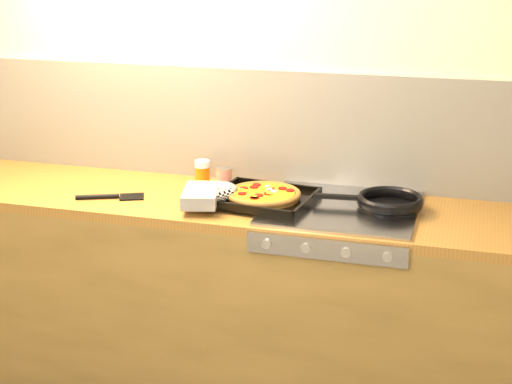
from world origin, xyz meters
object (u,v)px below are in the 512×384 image
(tomato_can, at_px, (224,179))
(juice_glass, at_px, (202,173))
(frying_pan, at_px, (388,202))
(pizza_on_tray, at_px, (247,195))

(tomato_can, bearing_deg, juice_glass, 160.25)
(frying_pan, distance_m, juice_glass, 0.84)
(tomato_can, relative_size, juice_glass, 0.90)
(pizza_on_tray, relative_size, juice_glass, 4.80)
(pizza_on_tray, height_order, frying_pan, pizza_on_tray)
(pizza_on_tray, relative_size, frying_pan, 1.19)
(pizza_on_tray, height_order, tomato_can, tomato_can)
(frying_pan, height_order, juice_glass, juice_glass)
(frying_pan, xyz_separation_m, juice_glass, (-0.83, 0.13, 0.02))
(pizza_on_tray, distance_m, tomato_can, 0.22)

